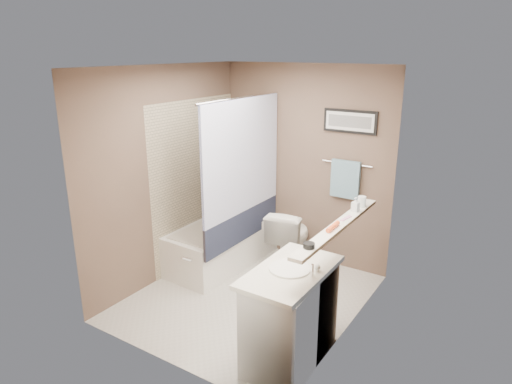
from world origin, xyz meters
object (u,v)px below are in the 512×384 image
Objects in this scene: toilet at (290,237)px; candle_bowl_near at (309,245)px; bathtub at (222,243)px; glass_jar at (362,201)px; vanity at (291,317)px; hair_brush_front at (333,227)px; soap_bottle at (356,204)px.

candle_bowl_near reaches higher than toilet.
toilet is (0.75, 0.37, 0.12)m from bathtub.
toilet is 7.46× the size of glass_jar.
vanity is 0.76m from candle_bowl_near.
candle_bowl_near is at bearing -27.67° from vanity.
bathtub is at bearing 155.37° from hair_brush_front.
hair_brush_front reaches higher than vanity.
candle_bowl_near is (1.04, -1.63, 0.76)m from toilet.
glass_jar is (0.00, 0.68, 0.03)m from hair_brush_front.
vanity is at bearing -101.95° from soap_bottle.
bathtub is 2.01× the size of toilet.
toilet reaches higher than bathtub.
soap_bottle reaches higher than vanity.
candle_bowl_near is at bearing -32.89° from bathtub.
hair_brush_front is 1.62× the size of soap_bottle.
vanity is 6.63× the size of soap_bottle.
toilet is 1.75m from hair_brush_front.
vanity reaches higher than bathtub.
soap_bottle reaches higher than toilet.
hair_brush_front is 0.68m from glass_jar.
soap_bottle is (0.00, -0.16, 0.02)m from glass_jar.
soap_bottle is at bearing 136.79° from toilet.
candle_bowl_near is (1.79, -1.27, 0.89)m from bathtub.
soap_bottle is (1.79, -0.31, 0.93)m from bathtub.
vanity is (1.60, -1.18, 0.15)m from bathtub.
soap_bottle is (0.19, 0.87, 0.78)m from vanity.
glass_jar is (1.79, -0.14, 0.92)m from bathtub.
hair_brush_front is at bearing -90.00° from glass_jar.
bathtub is 0.84m from toilet.
candle_bowl_near is 0.96m from soap_bottle.
candle_bowl_near is 0.41× the size of hair_brush_front.
candle_bowl_near is at bearing 112.17° from toilet.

